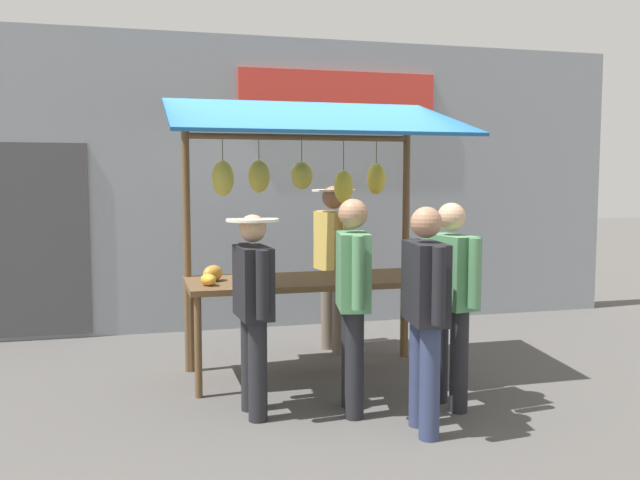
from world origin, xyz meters
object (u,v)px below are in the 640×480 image
market_stall (308,202)px  shopper_with_ponytail (450,291)px  shopper_with_shopping_bag (353,290)px  vendor_with_sunhat (333,254)px  shopper_in_striped_shirt (425,304)px  shopper_in_grey_tee (253,300)px

market_stall → shopper_with_ponytail: 1.57m
shopper_with_shopping_bag → shopper_with_ponytail: bearing=-83.8°
vendor_with_sunhat → shopper_with_ponytail: (-0.40, 1.86, -0.10)m
market_stall → shopper_in_striped_shirt: size_ratio=1.58×
shopper_with_ponytail → shopper_in_grey_tee: size_ratio=1.05×
vendor_with_sunhat → shopper_in_grey_tee: vendor_with_sunhat is taller
market_stall → shopper_with_shopping_bag: size_ratio=1.54×
vendor_with_sunhat → shopper_in_grey_tee: (1.10, 1.67, -0.13)m
shopper_with_ponytail → shopper_in_striped_shirt: (0.41, 0.46, -0.00)m
shopper_in_striped_shirt → vendor_with_sunhat: bearing=6.8°
market_stall → shopper_with_ponytail: size_ratio=1.58×
shopper_in_striped_shirt → shopper_in_grey_tee: 1.27m
shopper_in_grey_tee → shopper_with_ponytail: bearing=-101.1°
vendor_with_sunhat → shopper_in_grey_tee: size_ratio=1.12×
market_stall → shopper_in_striped_shirt: bearing=105.0°
market_stall → shopper_with_shopping_bag: market_stall is taller
vendor_with_sunhat → shopper_with_shopping_bag: (0.37, 1.79, -0.07)m
vendor_with_sunhat → shopper_in_grey_tee: bearing=-42.4°
vendor_with_sunhat → shopper_with_ponytail: size_ratio=1.07×
shopper_with_ponytail → shopper_with_shopping_bag: (0.76, -0.07, 0.02)m
vendor_with_sunhat → shopper_with_ponytail: vendor_with_sunhat is taller
shopper_with_ponytail → market_stall: bearing=26.4°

